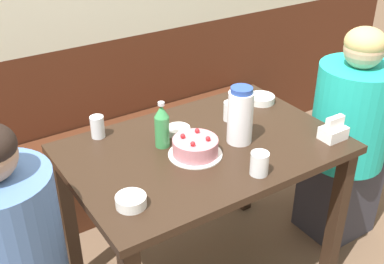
% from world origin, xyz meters
% --- Properties ---
extents(bench_seat, '(1.98, 0.38, 0.44)m').
position_xyz_m(bench_seat, '(0.00, 0.83, 0.22)').
color(bench_seat, '#472314').
rests_on(bench_seat, ground_plane).
extents(dining_table, '(1.15, 0.76, 0.77)m').
position_xyz_m(dining_table, '(0.00, 0.00, 0.65)').
color(dining_table, black).
rests_on(dining_table, ground_plane).
extents(birthday_cake, '(0.22, 0.22, 0.09)m').
position_xyz_m(birthday_cake, '(-0.07, -0.04, 0.81)').
color(birthday_cake, white).
rests_on(birthday_cake, dining_table).
extents(water_pitcher, '(0.11, 0.11, 0.25)m').
position_xyz_m(water_pitcher, '(0.15, -0.05, 0.89)').
color(water_pitcher, white).
rests_on(water_pitcher, dining_table).
extents(soju_bottle, '(0.06, 0.06, 0.20)m').
position_xyz_m(soju_bottle, '(-0.15, 0.09, 0.87)').
color(soju_bottle, '#388E4C').
rests_on(soju_bottle, dining_table).
extents(napkin_holder, '(0.11, 0.08, 0.11)m').
position_xyz_m(napkin_holder, '(0.49, -0.25, 0.81)').
color(napkin_holder, white).
rests_on(napkin_holder, dining_table).
extents(bowl_soup_white, '(0.11, 0.11, 0.03)m').
position_xyz_m(bowl_soup_white, '(-0.04, 0.15, 0.79)').
color(bowl_soup_white, white).
rests_on(bowl_soup_white, dining_table).
extents(bowl_rice_small, '(0.11, 0.11, 0.04)m').
position_xyz_m(bowl_rice_small, '(-0.44, -0.20, 0.79)').
color(bowl_rice_small, white).
rests_on(bowl_rice_small, dining_table).
extents(bowl_side_dish, '(0.13, 0.13, 0.04)m').
position_xyz_m(bowl_side_dish, '(0.47, 0.19, 0.79)').
color(bowl_side_dish, white).
rests_on(bowl_side_dish, dining_table).
extents(glass_water_tall, '(0.06, 0.06, 0.10)m').
position_xyz_m(glass_water_tall, '(-0.34, 0.31, 0.82)').
color(glass_water_tall, silver).
rests_on(glass_water_tall, dining_table).
extents(glass_tumbler_short, '(0.07, 0.07, 0.09)m').
position_xyz_m(glass_tumbler_short, '(0.06, -0.29, 0.82)').
color(glass_tumbler_short, silver).
rests_on(glass_tumbler_short, dining_table).
extents(glass_shot_small, '(0.06, 0.06, 0.09)m').
position_xyz_m(glass_shot_small, '(0.23, 0.12, 0.82)').
color(glass_shot_small, silver).
rests_on(glass_shot_small, dining_table).
extents(person_teal_shirt, '(0.38, 0.38, 1.16)m').
position_xyz_m(person_teal_shirt, '(0.83, -0.08, 0.58)').
color(person_teal_shirt, '#33333D').
rests_on(person_teal_shirt, ground_plane).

